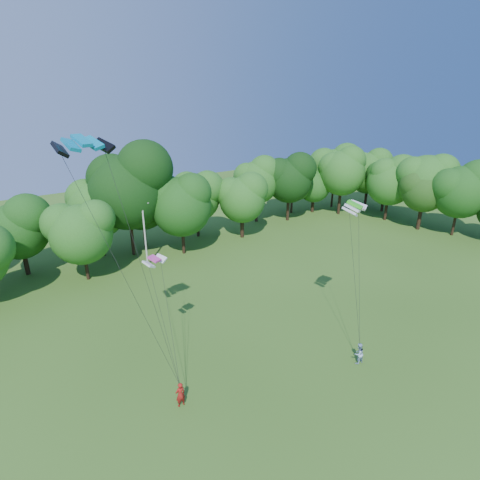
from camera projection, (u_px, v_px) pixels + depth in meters
ground at (363, 457)px, 21.69m from camera, size 160.00×160.00×0.00m
utility_pole at (145, 234)px, 45.07m from camera, size 1.61×0.39×8.15m
kite_flyer_left at (180, 394)px, 25.01m from camera, size 0.69×0.46×1.87m
kite_flyer_right at (359, 353)px, 29.11m from camera, size 0.93×0.76×1.77m
kite_teal at (82, 141)px, 19.42m from camera, size 3.14×1.84×0.61m
kite_green at (355, 204)px, 28.01m from camera, size 2.85×1.96×0.53m
kite_pink at (154, 259)px, 26.15m from camera, size 1.91×1.41×0.33m
tree_back_center at (126, 185)px, 46.52m from camera, size 10.37×10.37×15.09m
tree_back_east at (314, 181)px, 66.56m from camera, size 6.31×6.31×9.18m
tree_flank_east at (425, 188)px, 57.09m from camera, size 7.36×7.36×10.71m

